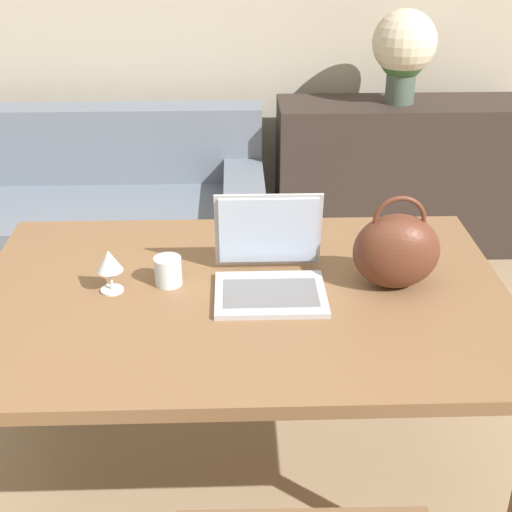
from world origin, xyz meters
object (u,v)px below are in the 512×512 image
object	(u,v)px
laptop	(269,264)
drinking_glass	(168,271)
handbag	(396,250)
flower_vase	(404,49)
wine_glass	(109,263)
couch	(75,221)

from	to	relation	value
laptop	drinking_glass	bearing A→B (deg)	177.35
handbag	drinking_glass	bearing A→B (deg)	177.19
drinking_glass	flower_vase	bearing A→B (deg)	58.96
laptop	wine_glass	bearing A→B (deg)	-177.18
drinking_glass	flower_vase	distance (m)	2.10
flower_vase	couch	bearing A→B (deg)	-172.39
couch	wine_glass	world-z (taller)	wine_glass
laptop	wine_glass	distance (m)	0.47
couch	handbag	distance (m)	2.14
drinking_glass	laptop	bearing A→B (deg)	-2.65
laptop	flower_vase	size ratio (longest dim) A/B	0.69
couch	handbag	bearing A→B (deg)	-50.41
drinking_glass	wine_glass	distance (m)	0.18
handbag	flower_vase	bearing A→B (deg)	77.63
couch	wine_glass	distance (m)	1.75
handbag	flower_vase	size ratio (longest dim) A/B	0.62
drinking_glass	wine_glass	bearing A→B (deg)	-167.35
laptop	flower_vase	world-z (taller)	flower_vase
couch	laptop	xyz separation A→B (m)	(0.94, -1.56, 0.56)
handbag	couch	bearing A→B (deg)	129.59
laptop	flower_vase	distance (m)	1.97
wine_glass	drinking_glass	bearing A→B (deg)	12.65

